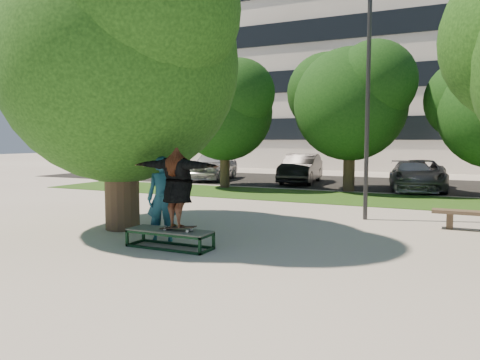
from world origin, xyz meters
The scene contains 15 objects.
ground centered at (0.00, 0.00, 0.00)m, with size 120.00×120.00×0.00m, color gray.
grass_strip centered at (1.00, 9.50, 0.01)m, with size 30.00×4.00×0.02m, color #254513.
asphalt_strip centered at (0.00, 16.00, 0.01)m, with size 40.00×8.00×0.01m, color black.
tree_left centered at (-4.29, 1.09, 4.42)m, with size 6.96×5.95×7.12m.
bg_tree_left centered at (-6.57, 11.07, 3.73)m, with size 5.28×4.51×5.77m.
bg_tree_mid centered at (-1.08, 12.08, 4.02)m, with size 5.76×4.92×6.24m.
lamppost centered at (1.00, 5.00, 3.15)m, with size 0.25×0.15×6.11m.
office_building centered at (-2.00, 31.98, 8.00)m, with size 30.00×14.12×16.00m.
grind_box centered at (-1.98, -0.22, 0.19)m, with size 1.80×0.60×0.38m.
skater_rig centered at (-1.78, -0.22, 1.26)m, with size 1.99×0.58×1.69m.
bystander centered at (-2.50, 0.29, 0.93)m, with size 0.68×0.45×1.87m, color navy.
car_silver_a centered at (-9.00, 14.44, 0.79)m, with size 1.87×4.66×1.59m, color silver.
car_dark centered at (-4.04, 14.71, 0.74)m, with size 1.57×4.50×1.48m, color black.
car_grey centered at (1.75, 13.74, 0.66)m, with size 2.20×4.77×1.33m, color slate.
car_silver_b centered at (1.45, 13.50, 0.64)m, with size 1.78×4.38×1.27m, color #9D9EA2.
Camera 1 is at (3.39, -8.14, 2.22)m, focal length 35.00 mm.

